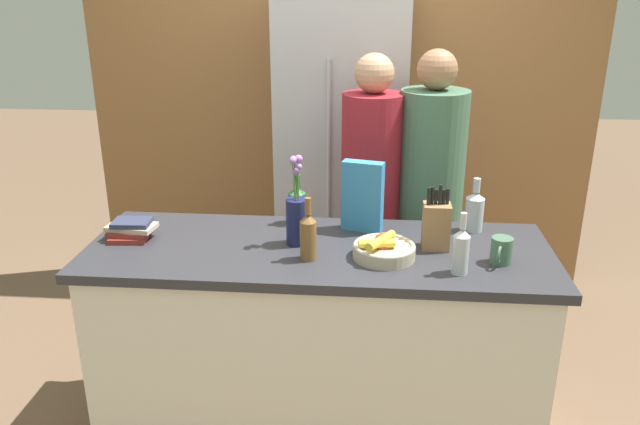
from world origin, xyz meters
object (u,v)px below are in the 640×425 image
(knife_block, at_px, (436,225))
(cereal_box, at_px, (363,196))
(book_stack, at_px, (131,230))
(bottle_oil, at_px, (297,204))
(refrigerator, at_px, (342,159))
(bottle_vinegar, at_px, (461,250))
(bottle_water, at_px, (308,235))
(coffee_mug, at_px, (501,251))
(person_in_blue, at_px, (429,196))
(fruit_bowl, at_px, (384,249))
(flower_vase, at_px, (297,216))
(bottle_wine, at_px, (474,210))
(person_at_sink, at_px, (371,196))

(knife_block, height_order, cereal_box, cereal_box)
(cereal_box, height_order, book_stack, cereal_box)
(cereal_box, xyz_separation_m, bottle_oil, (-0.29, 0.06, -0.07))
(refrigerator, xyz_separation_m, cereal_box, (0.14, -0.96, 0.10))
(bottle_vinegar, xyz_separation_m, bottle_water, (-0.57, 0.07, 0.01))
(coffee_mug, distance_m, person_in_blue, 0.74)
(fruit_bowl, relative_size, cereal_box, 0.80)
(knife_block, distance_m, cereal_box, 0.35)
(cereal_box, height_order, coffee_mug, cereal_box)
(flower_vase, distance_m, book_stack, 0.71)
(flower_vase, relative_size, bottle_water, 1.48)
(refrigerator, bearing_deg, bottle_wine, -56.07)
(bottle_wine, xyz_separation_m, bottle_water, (-0.68, -0.36, 0.01))
(coffee_mug, relative_size, person_in_blue, 0.07)
(book_stack, bearing_deg, person_at_sink, 30.07)
(person_at_sink, bearing_deg, bottle_vinegar, -73.14)
(person_in_blue, bearing_deg, bottle_water, -134.96)
(knife_block, distance_m, bottle_wine, 0.28)
(book_stack, bearing_deg, knife_block, 0.65)
(bottle_vinegar, distance_m, bottle_water, 0.58)
(flower_vase, relative_size, person_in_blue, 0.23)
(person_at_sink, bearing_deg, person_in_blue, -3.32)
(knife_block, relative_size, bottle_oil, 1.20)
(refrigerator, height_order, bottle_water, refrigerator)
(bottle_oil, height_order, bottle_vinegar, bottle_vinegar)
(fruit_bowl, xyz_separation_m, bottle_water, (-0.29, -0.04, 0.06))
(bottle_oil, relative_size, bottle_wine, 0.95)
(knife_block, bearing_deg, fruit_bowl, -151.67)
(fruit_bowl, bearing_deg, bottle_vinegar, -22.22)
(cereal_box, relative_size, bottle_water, 1.21)
(coffee_mug, height_order, bottle_water, bottle_water)
(fruit_bowl, distance_m, bottle_vinegar, 0.31)
(cereal_box, bearing_deg, person_in_blue, 51.68)
(cereal_box, distance_m, bottle_oil, 0.30)
(cereal_box, height_order, person_at_sink, person_at_sink)
(coffee_mug, bearing_deg, knife_block, 152.11)
(bottle_vinegar, xyz_separation_m, bottle_wine, (0.11, 0.43, -0.00))
(refrigerator, distance_m, bottle_wine, 1.12)
(book_stack, xyz_separation_m, bottle_wine, (1.45, 0.22, 0.05))
(coffee_mug, bearing_deg, cereal_box, 151.12)
(flower_vase, height_order, person_at_sink, person_at_sink)
(bottle_wine, xyz_separation_m, person_in_blue, (-0.16, 0.37, -0.07))
(refrigerator, height_order, bottle_wine, refrigerator)
(knife_block, bearing_deg, refrigerator, 111.29)
(knife_block, xyz_separation_m, bottle_wine, (0.18, 0.21, -0.01))
(bottle_oil, bearing_deg, fruit_bowl, -41.94)
(refrigerator, xyz_separation_m, book_stack, (-0.83, -1.15, -0.01))
(cereal_box, relative_size, person_in_blue, 0.19)
(book_stack, bearing_deg, flower_vase, 0.89)
(cereal_box, bearing_deg, knife_block, -29.65)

